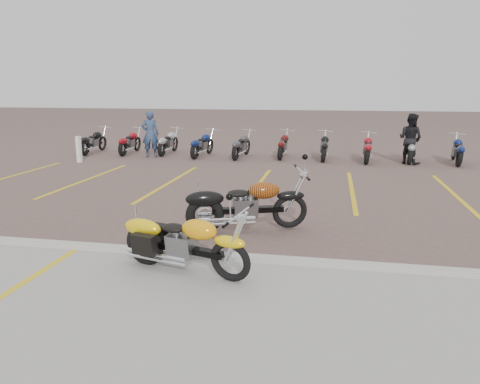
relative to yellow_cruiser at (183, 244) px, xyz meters
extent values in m
plane|color=brown|center=(0.11, 2.63, -0.46)|extent=(100.00, 100.00, 0.00)
cube|color=#9E9B93|center=(0.11, -1.87, -0.46)|extent=(60.00, 5.00, 0.01)
cube|color=#ADAAA3|center=(0.11, 0.63, -0.40)|extent=(60.00, 0.18, 0.12)
torus|color=black|center=(0.82, -0.23, -0.14)|extent=(0.66, 0.29, 0.66)
torus|color=black|center=(-0.70, 0.20, -0.14)|extent=(0.72, 0.36, 0.70)
cube|color=black|center=(0.06, -0.02, -0.08)|extent=(1.30, 0.48, 0.10)
cube|color=slate|center=(0.01, 0.00, -0.01)|extent=(0.49, 0.41, 0.34)
ellipsoid|color=#F69F0C|center=(0.33, -0.09, 0.29)|extent=(0.65, 0.47, 0.30)
ellipsoid|color=black|center=(-0.12, 0.03, 0.25)|extent=(0.45, 0.36, 0.12)
torus|color=black|center=(1.41, 2.63, -0.10)|extent=(0.72, 0.36, 0.72)
torus|color=black|center=(-0.21, 2.03, -0.10)|extent=(0.79, 0.44, 0.77)
cube|color=black|center=(0.60, 2.33, -0.04)|extent=(1.40, 0.62, 0.11)
cube|color=slate|center=(0.54, 2.31, 0.03)|extent=(0.55, 0.47, 0.38)
ellipsoid|color=black|center=(0.89, 2.44, 0.36)|extent=(0.73, 0.56, 0.33)
ellipsoid|color=black|center=(0.41, 2.26, 0.32)|extent=(0.51, 0.42, 0.13)
imported|color=navy|center=(-5.11, 11.51, 0.49)|extent=(0.79, 0.63, 1.91)
imported|color=black|center=(5.08, 11.81, 0.48)|extent=(1.16, 1.12, 1.88)
cube|color=white|center=(-7.32, 9.73, 0.04)|extent=(0.17, 0.17, 1.00)
camera|label=1|loc=(2.19, -6.59, 2.39)|focal=35.00mm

